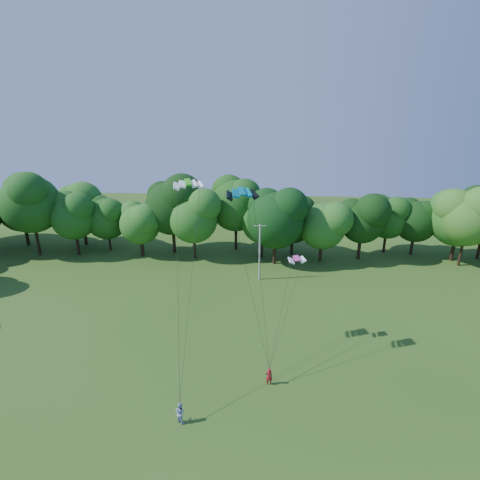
{
  "coord_description": "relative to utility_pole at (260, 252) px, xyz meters",
  "views": [
    {
      "loc": [
        2.97,
        -18.74,
        21.53
      ],
      "look_at": [
        0.59,
        13.0,
        10.47
      ],
      "focal_mm": 28.0,
      "sensor_mm": 36.0,
      "label": 1
    }
  ],
  "objects": [
    {
      "name": "tree_back_west",
      "position": [
        -28.58,
        7.08,
        2.65
      ],
      "size": [
        7.31,
        7.31,
        10.64
      ],
      "color": "black",
      "rests_on": "ground"
    },
    {
      "name": "kite_teal",
      "position": [
        -1.19,
        -16.77,
        11.48
      ],
      "size": [
        2.69,
        1.83,
        0.55
      ],
      "rotation": [
        0.0,
        0.0,
        0.33
      ],
      "color": "#046B85",
      "rests_on": "ground"
    },
    {
      "name": "ground",
      "position": [
        -2.1,
        -27.12,
        -3.99
      ],
      "size": [
        160.0,
        160.0,
        0.0
      ],
      "primitive_type": "plane",
      "color": "#2C5216",
      "rests_on": "ground"
    },
    {
      "name": "tree_back_center",
      "position": [
        2.08,
        5.76,
        4.17
      ],
      "size": [
        8.99,
        8.99,
        13.07
      ],
      "color": "black",
      "rests_on": "ground"
    },
    {
      "name": "kite_green",
      "position": [
        -5.75,
        -15.41,
        11.89
      ],
      "size": [
        2.64,
        1.86,
        0.49
      ],
      "rotation": [
        0.0,
        0.0,
        0.36
      ],
      "color": "green",
      "rests_on": "ground"
    },
    {
      "name": "utility_pole",
      "position": [
        0.0,
        0.0,
        0.0
      ],
      "size": [
        1.55,
        0.19,
        7.75
      ],
      "rotation": [
        0.0,
        0.0,
        0.07
      ],
      "color": "beige",
      "rests_on": "ground"
    },
    {
      "name": "kite_flyer_right",
      "position": [
        -5.06,
        -24.77,
        -3.15
      ],
      "size": [
        1.03,
        0.96,
        1.69
      ],
      "primitive_type": "imported",
      "rotation": [
        0.0,
        0.0,
        2.62
      ],
      "color": "#9EAFDB",
      "rests_on": "ground"
    },
    {
      "name": "kite_flyer_left",
      "position": [
        1.36,
        -20.32,
        -3.22
      ],
      "size": [
        0.59,
        0.41,
        1.55
      ],
      "primitive_type": "imported",
      "rotation": [
        0.0,
        0.0,
        3.22
      ],
      "color": "#A51520",
      "rests_on": "ground"
    },
    {
      "name": "kite_pink",
      "position": [
        3.67,
        -13.99,
        4.81
      ],
      "size": [
        1.74,
        1.22,
        0.34
      ],
      "rotation": [
        0.0,
        0.0,
        0.32
      ],
      "color": "#EA41A7",
      "rests_on": "ground"
    },
    {
      "name": "tree_back_east",
      "position": [
        29.07,
        7.03,
        3.23
      ],
      "size": [
        7.95,
        7.95,
        11.56
      ],
      "color": "#382516",
      "rests_on": "ground"
    }
  ]
}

